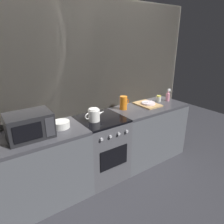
% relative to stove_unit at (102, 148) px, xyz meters
% --- Properties ---
extents(ground_plane, '(8.00, 8.00, 0.00)m').
position_rel_stove_unit_xyz_m(ground_plane, '(0.00, 0.00, -0.45)').
color(ground_plane, '#2D2D33').
extents(back_wall, '(3.60, 0.05, 2.40)m').
position_rel_stove_unit_xyz_m(back_wall, '(0.00, 0.32, 0.75)').
color(back_wall, '#A39989').
rests_on(back_wall, ground_plane).
extents(counter_left, '(1.20, 0.60, 0.90)m').
position_rel_stove_unit_xyz_m(counter_left, '(-0.90, 0.00, 0.00)').
color(counter_left, '#515459').
rests_on(counter_left, ground_plane).
extents(stove_unit, '(0.60, 0.63, 0.90)m').
position_rel_stove_unit_xyz_m(stove_unit, '(0.00, 0.00, 0.00)').
color(stove_unit, '#4C4C51').
rests_on(stove_unit, ground_plane).
extents(counter_right, '(1.20, 0.60, 0.90)m').
position_rel_stove_unit_xyz_m(counter_right, '(0.90, 0.00, 0.00)').
color(counter_right, '#515459').
rests_on(counter_right, ground_plane).
extents(microwave, '(0.46, 0.35, 0.27)m').
position_rel_stove_unit_xyz_m(microwave, '(-0.91, -0.02, 0.59)').
color(microwave, black).
rests_on(microwave, counter_left).
extents(kettle, '(0.28, 0.15, 0.17)m').
position_rel_stove_unit_xyz_m(kettle, '(-0.12, -0.02, 0.53)').
color(kettle, white).
rests_on(kettle, stove_unit).
extents(mixing_bowl, '(0.20, 0.20, 0.08)m').
position_rel_stove_unit_xyz_m(mixing_bowl, '(-0.54, 0.02, 0.49)').
color(mixing_bowl, silver).
rests_on(mixing_bowl, counter_left).
extents(pitcher, '(0.16, 0.11, 0.20)m').
position_rel_stove_unit_xyz_m(pitcher, '(0.47, 0.12, 0.55)').
color(pitcher, orange).
rests_on(pitcher, counter_right).
extents(dish_pile, '(0.30, 0.40, 0.06)m').
position_rel_stove_unit_xyz_m(dish_pile, '(0.91, 0.05, 0.47)').
color(dish_pile, tan).
rests_on(dish_pile, counter_right).
extents(spice_jar, '(0.08, 0.08, 0.10)m').
position_rel_stove_unit_xyz_m(spice_jar, '(1.19, 0.08, 0.50)').
color(spice_jar, silver).
rests_on(spice_jar, counter_right).
extents(spray_bottle, '(0.08, 0.06, 0.20)m').
position_rel_stove_unit_xyz_m(spray_bottle, '(1.35, 0.03, 0.53)').
color(spray_bottle, pink).
rests_on(spray_bottle, counter_right).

